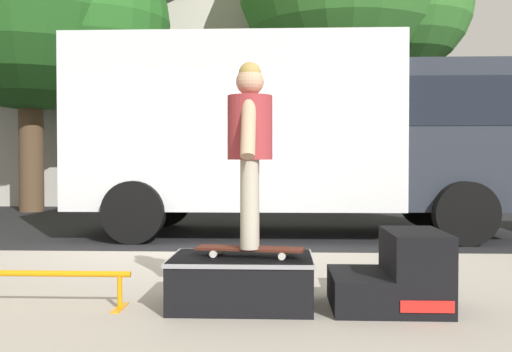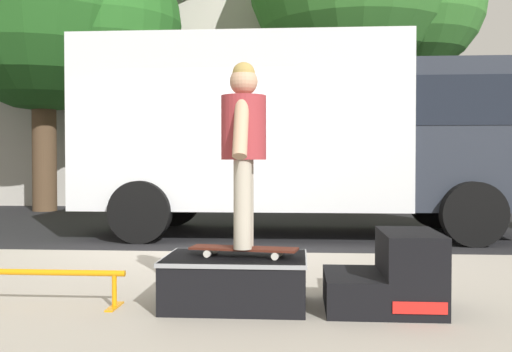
# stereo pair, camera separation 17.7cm
# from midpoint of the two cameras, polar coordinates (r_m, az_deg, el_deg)

# --- Properties ---
(ground_plane) EXTENTS (140.00, 140.00, 0.00)m
(ground_plane) POSITION_cam_midpoint_polar(r_m,az_deg,el_deg) (7.62, -5.52, -7.49)
(ground_plane) COLOR black
(sidewalk_slab) EXTENTS (50.00, 5.00, 0.12)m
(sidewalk_slab) POSITION_cam_midpoint_polar(r_m,az_deg,el_deg) (4.74, -11.83, -12.30)
(sidewalk_slab) COLOR #A8A093
(sidewalk_slab) RESTS_ON ground
(skate_box) EXTENTS (1.03, 0.73, 0.37)m
(skate_box) POSITION_cam_midpoint_polar(r_m,az_deg,el_deg) (4.43, -0.78, -9.82)
(skate_box) COLOR black
(skate_box) RESTS_ON sidewalk_slab
(kicker_ramp) EXTENTS (0.81, 0.75, 0.56)m
(kicker_ramp) POSITION_cam_midpoint_polar(r_m,az_deg,el_deg) (4.47, 13.96, -9.32)
(kicker_ramp) COLOR black
(kicker_ramp) RESTS_ON sidewalk_slab
(grind_rail) EXTENTS (1.61, 0.28, 0.27)m
(grind_rail) POSITION_cam_midpoint_polar(r_m,az_deg,el_deg) (4.74, -20.81, -9.06)
(grind_rail) COLOR orange
(grind_rail) RESTS_ON sidewalk_slab
(skateboard) EXTENTS (0.80, 0.32, 0.07)m
(skateboard) POSITION_cam_midpoint_polar(r_m,az_deg,el_deg) (4.36, -0.01, -6.98)
(skateboard) COLOR #4C1E14
(skateboard) RESTS_ON skate_box
(skater_kid) EXTENTS (0.33, 0.69, 1.34)m
(skater_kid) POSITION_cam_midpoint_polar(r_m,az_deg,el_deg) (4.32, -0.01, 3.57)
(skater_kid) COLOR #B7AD99
(skater_kid) RESTS_ON skateboard
(box_truck) EXTENTS (6.91, 2.63, 3.05)m
(box_truck) POSITION_cam_midpoint_polar(r_m,az_deg,el_deg) (9.63, 5.18, 4.52)
(box_truck) COLOR silver
(box_truck) RESTS_ON ground
(street_tree_main) EXTENTS (5.98, 5.43, 7.79)m
(street_tree_main) POSITION_cam_midpoint_polar(r_m,az_deg,el_deg) (15.29, -18.18, 15.48)
(street_tree_main) COLOR brown
(street_tree_main) RESTS_ON ground
(house_behind) EXTENTS (9.54, 8.23, 8.40)m
(house_behind) POSITION_cam_midpoint_polar(r_m,az_deg,el_deg) (20.00, -6.92, 10.23)
(house_behind) COLOR beige
(house_behind) RESTS_ON ground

